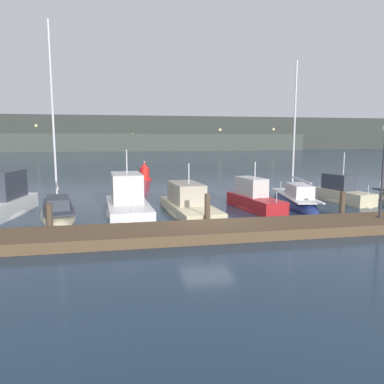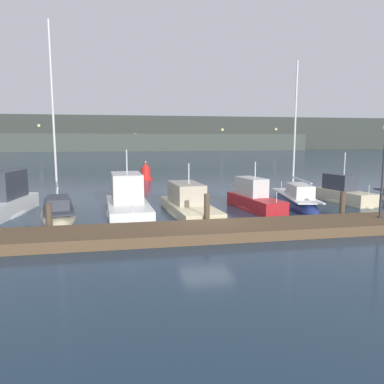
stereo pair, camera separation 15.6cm
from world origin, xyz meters
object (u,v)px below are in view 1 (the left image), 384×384
(motorboat_berth_5, at_px, (189,208))
(dock_lamppost, at_px, (384,157))
(motorboat_berth_4, at_px, (128,205))
(channel_buoy, at_px, (145,173))
(motorboat_berth_2, at_px, (1,206))
(motorboat_berth_8, at_px, (342,197))
(sailboat_berth_3, at_px, (58,213))
(motorboat_berth_6, at_px, (254,204))
(sailboat_berth_7, at_px, (295,203))

(motorboat_berth_5, bearing_deg, dock_lamppost, -30.79)
(motorboat_berth_4, height_order, channel_buoy, motorboat_berth_4)
(motorboat_berth_2, bearing_deg, motorboat_berth_8, 0.39)
(motorboat_berth_4, distance_m, channel_buoy, 17.51)
(motorboat_berth_2, bearing_deg, sailboat_berth_3, -12.70)
(channel_buoy, bearing_deg, motorboat_berth_6, -73.37)
(motorboat_berth_2, xyz_separation_m, motorboat_berth_4, (7.03, -0.74, -0.05))
(motorboat_berth_5, height_order, sailboat_berth_7, sailboat_berth_7)
(sailboat_berth_3, height_order, motorboat_berth_8, sailboat_berth_3)
(motorboat_berth_8, bearing_deg, channel_buoy, 126.36)
(motorboat_berth_8, relative_size, channel_buoy, 2.68)
(motorboat_berth_2, height_order, channel_buoy, motorboat_berth_2)
(motorboat_berth_2, distance_m, dock_lamppost, 20.38)
(motorboat_berth_8, bearing_deg, motorboat_berth_5, -171.31)
(motorboat_berth_6, xyz_separation_m, motorboat_berth_8, (6.81, 1.33, -0.02))
(motorboat_berth_5, bearing_deg, sailboat_berth_7, 9.75)
(motorboat_berth_4, height_order, motorboat_berth_5, motorboat_berth_4)
(motorboat_berth_6, height_order, channel_buoy, motorboat_berth_6)
(dock_lamppost, bearing_deg, motorboat_berth_8, 70.49)
(motorboat_berth_6, relative_size, dock_lamppost, 1.26)
(sailboat_berth_3, xyz_separation_m, motorboat_berth_8, (18.29, 0.86, 0.19))
(sailboat_berth_7, relative_size, channel_buoy, 5.14)
(motorboat_berth_2, xyz_separation_m, motorboat_berth_6, (14.64, -1.18, -0.16))
(sailboat_berth_7, height_order, motorboat_berth_8, sailboat_berth_7)
(motorboat_berth_2, xyz_separation_m, dock_lamppost, (19.05, -6.62, 2.90))
(sailboat_berth_7, bearing_deg, sailboat_berth_3, -178.30)
(motorboat_berth_4, height_order, motorboat_berth_6, motorboat_berth_4)
(motorboat_berth_4, xyz_separation_m, sailboat_berth_7, (10.73, 0.46, -0.32))
(motorboat_berth_2, relative_size, channel_buoy, 3.61)
(sailboat_berth_3, relative_size, dock_lamppost, 2.53)
(sailboat_berth_7, height_order, channel_buoy, sailboat_berth_7)
(motorboat_berth_4, relative_size, sailboat_berth_7, 0.71)
(motorboat_berth_5, distance_m, motorboat_berth_6, 4.15)
(sailboat_berth_3, bearing_deg, motorboat_berth_2, 167.30)
(motorboat_berth_2, bearing_deg, motorboat_berth_4, -5.98)
(sailboat_berth_3, relative_size, motorboat_berth_6, 2.01)
(sailboat_berth_3, relative_size, motorboat_berth_8, 2.19)
(channel_buoy, bearing_deg, motorboat_berth_8, -53.64)
(motorboat_berth_2, distance_m, motorboat_berth_8, 21.45)
(motorboat_berth_5, height_order, dock_lamppost, dock_lamppost)
(motorboat_berth_2, distance_m, motorboat_berth_6, 14.69)
(dock_lamppost, bearing_deg, motorboat_berth_5, 149.21)
(motorboat_berth_6, xyz_separation_m, channel_buoy, (-5.32, 17.81, 0.37))
(sailboat_berth_7, relative_size, dock_lamppost, 2.22)
(motorboat_berth_8, bearing_deg, motorboat_berth_2, -179.61)
(motorboat_berth_5, bearing_deg, channel_buoy, 93.72)
(motorboat_berth_2, relative_size, dock_lamppost, 1.56)
(motorboat_berth_4, distance_m, motorboat_berth_6, 7.62)
(sailboat_berth_3, height_order, motorboat_berth_4, sailboat_berth_3)
(motorboat_berth_5, distance_m, motorboat_berth_8, 11.08)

